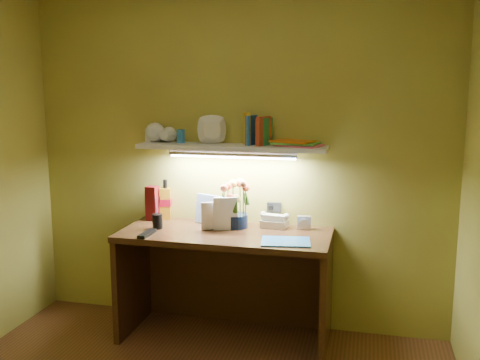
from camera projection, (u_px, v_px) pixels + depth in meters
The scene contains 13 objects.
desk at pixel (225, 286), 3.62m from camera, with size 1.40×0.60×0.75m, color #33160E.
flower_bouquet at pixel (235, 205), 3.66m from camera, with size 0.20×0.20×0.32m, color #0B1836, non-canonical shape.
telephone at pixel (275, 220), 3.67m from camera, with size 0.17×0.13×0.10m, color beige, non-canonical shape.
desk_clock at pixel (304, 223), 3.62m from camera, with size 0.09×0.05×0.09m, color silver.
whisky_bottle at pixel (166, 199), 3.89m from camera, with size 0.08×0.08×0.29m, color #AE7412, non-canonical shape.
whisky_box at pixel (153, 203), 3.86m from camera, with size 0.08×0.08×0.25m, color #590E10.
pen_cup at pixel (157, 216), 3.63m from camera, with size 0.07×0.07×0.17m, color black.
art_card at pixel (209, 209), 3.76m from camera, with size 0.21×0.04×0.21m, color silver, non-canonical shape.
tv_remote at pixel (147, 234), 3.48m from camera, with size 0.05×0.19×0.02m, color black.
blue_folder at pixel (286, 242), 3.32m from camera, with size 0.30×0.22×0.01m, color #2E81D4.
desk_book_a at pixel (201, 216), 3.58m from camera, with size 0.14×0.02×0.19m, color silver.
desk_book_b at pixel (213, 214), 3.58m from camera, with size 0.17×0.02×0.23m, color white.
wall_shelf at pixel (226, 141), 3.64m from camera, with size 1.30×0.30×0.25m.
Camera 1 is at (0.92, -2.12, 1.70)m, focal length 40.00 mm.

